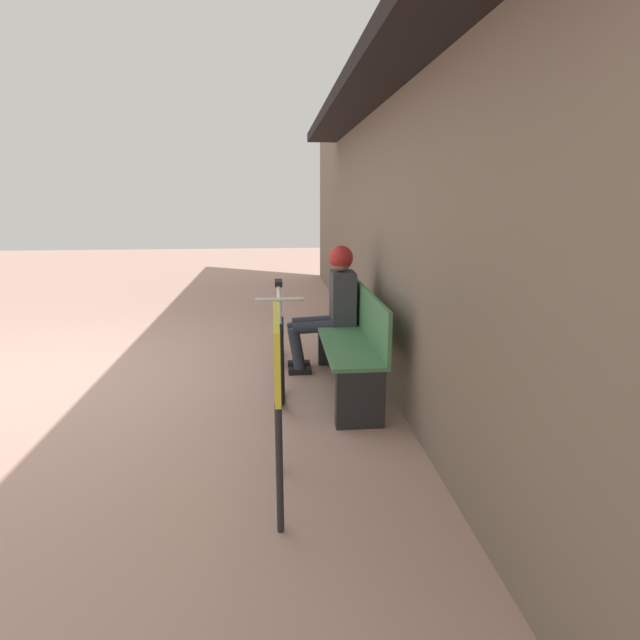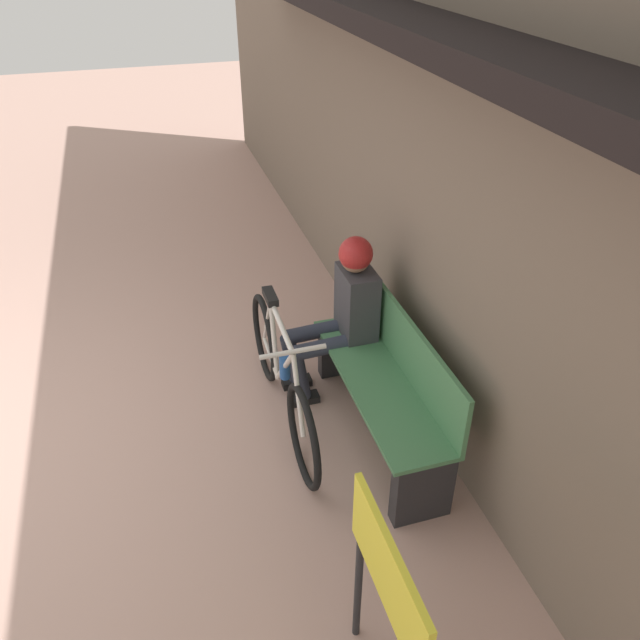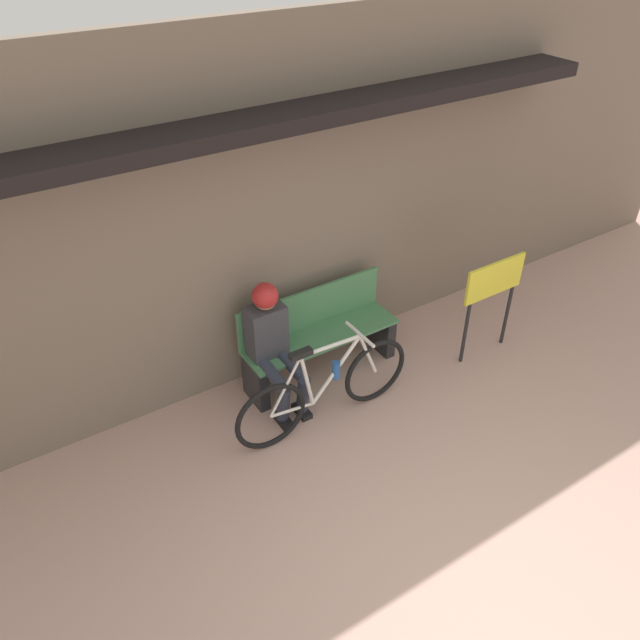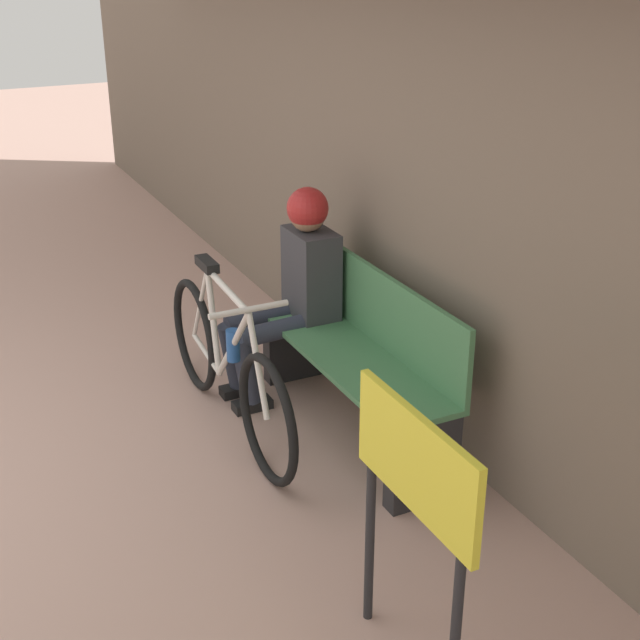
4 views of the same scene
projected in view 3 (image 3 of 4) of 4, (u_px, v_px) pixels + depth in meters
name	position (u px, v px, depth m)	size (l,w,h in m)	color
ground_plane	(468.00, 611.00, 4.15)	(24.00, 24.00, 0.00)	tan
storefront_wall	(246.00, 215.00, 5.22)	(12.00, 0.56, 3.20)	#756656
park_bench_near	(319.00, 337.00, 5.92)	(1.53, 0.42, 0.87)	#477F51
bicycle	(325.00, 390.00, 5.38)	(1.74, 0.40, 0.89)	black
person_seated	(272.00, 338.00, 5.43)	(0.34, 0.64, 1.21)	#2D3342
signboard	(493.00, 288.00, 5.94)	(0.71, 0.04, 1.06)	#232326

